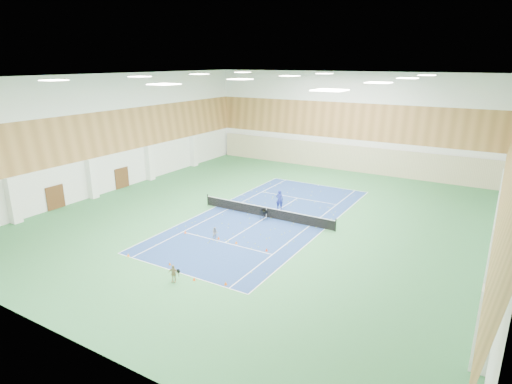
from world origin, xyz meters
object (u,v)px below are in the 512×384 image
tennis_net (266,211)px  child_apron (173,273)px  ball_cart (264,215)px  coach (280,200)px  child_court (215,233)px

tennis_net → child_apron: child_apron is taller
tennis_net → ball_cart: size_ratio=14.38×
coach → ball_cart: (0.12, -3.14, -0.49)m
coach → child_apron: 15.48m
tennis_net → child_court: tennis_net is taller
ball_cart → child_court: bearing=-80.1°
child_court → coach: bearing=54.8°
tennis_net → ball_cart: tennis_net is taller
coach → child_apron: bearing=78.0°
tennis_net → ball_cart: bearing=-81.2°
child_court → child_apron: 6.98m
coach → tennis_net: bearing=75.7°
tennis_net → child_court: size_ratio=13.18×
tennis_net → child_court: bearing=-99.4°
child_court → child_apron: (1.73, -6.77, 0.10)m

